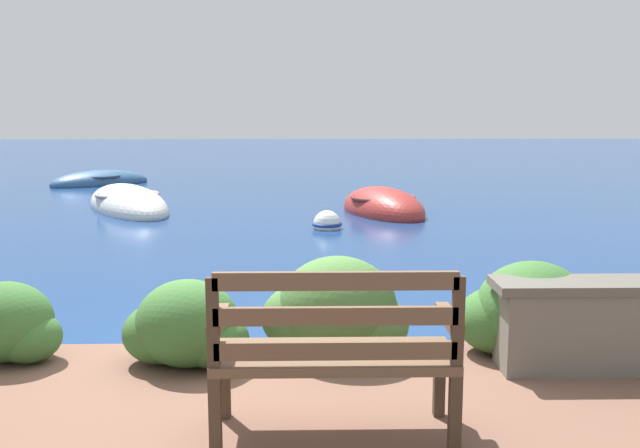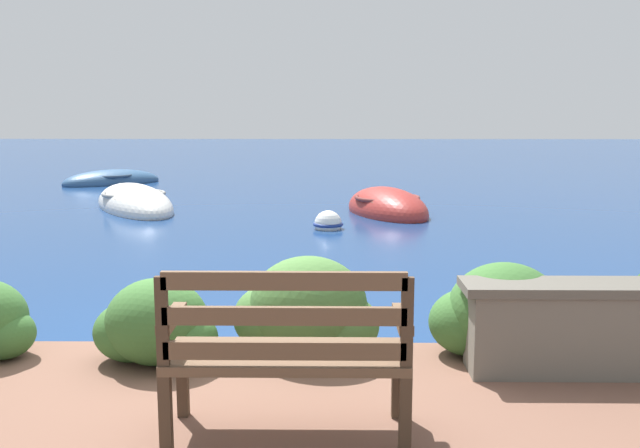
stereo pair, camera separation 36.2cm
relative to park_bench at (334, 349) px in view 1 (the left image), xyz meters
The scene contains 10 objects.
ground_plane 1.74m from the park_bench, 105.79° to the left, with size 80.00×80.00×0.00m.
park_bench is the anchor object (origin of this frame).
hedge_clump_left 2.51m from the park_bench, 151.22° to the left, with size 0.80×0.58×0.55m.
hedge_clump_centre 1.46m from the park_bench, 130.92° to the left, with size 0.86×0.62×0.58m.
hedge_clump_right 1.30m from the park_bench, 87.34° to the left, with size 1.02×0.74×0.70m.
hedge_clump_far_right 1.88m from the park_bench, 41.28° to the left, with size 0.98×0.71×0.67m.
rowboat_nearest 9.62m from the park_bench, 82.30° to the left, with size 1.93×2.69×0.85m.
rowboat_mid 10.72m from the park_bench, 109.37° to the left, with size 2.67×3.54×0.83m.
rowboat_far 15.62m from the park_bench, 110.13° to the left, with size 2.69×2.44×0.64m.
mooring_buoy 7.83m from the park_bench, 88.53° to the left, with size 0.49×0.49×0.45m.
Camera 1 is at (0.29, -5.02, 1.92)m, focal length 40.00 mm.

